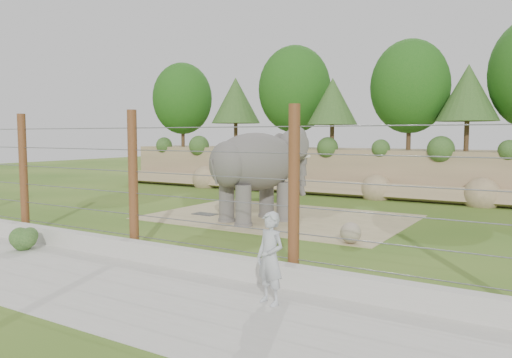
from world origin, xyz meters
The scene contains 11 objects.
ground centered at (0.00, 0.00, 0.00)m, with size 90.00×90.00×0.00m, color #305917.
back_embankment centered at (0.59, 12.68, 3.97)m, with size 30.00×5.52×8.77m.
dirt_patch centered at (0.50, 3.00, 0.01)m, with size 10.00×7.00×0.02m, color #9B8C61.
drain_grate centered at (-2.42, 1.89, 0.04)m, with size 1.00×0.60×0.03m, color #262628.
elephant centered at (0.20, 1.65, 1.78)m, with size 1.88×4.39×3.55m, color #605B56, non-canonical shape.
stone_ball centered at (4.72, -0.17, 0.34)m, with size 0.64×0.64×0.64m, color gray.
retaining_wall centered at (0.00, -5.00, 0.25)m, with size 26.00×0.35×0.50m, color #B8B5AB.
walkway centered at (0.00, -7.00, 0.01)m, with size 26.00×4.00×0.01m, color #B8B5AB.
barrier_fence centered at (0.00, -4.50, 2.00)m, with size 20.26×0.26×4.00m.
walkway_shrub centered at (-2.90, -5.80, 0.33)m, with size 0.65×0.65×0.65m, color #274E1E.
zookeeper centered at (5.34, -6.16, 0.92)m, with size 0.66×0.44×1.82m, color #A7ABB0.
Camera 1 is at (10.10, -14.42, 3.32)m, focal length 35.00 mm.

